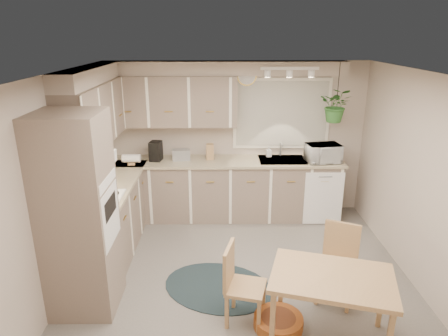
{
  "coord_description": "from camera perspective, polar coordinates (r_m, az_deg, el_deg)",
  "views": [
    {
      "loc": [
        -0.25,
        -4.02,
        2.8
      ],
      "look_at": [
        -0.21,
        0.55,
        1.24
      ],
      "focal_mm": 32.0,
      "sensor_mm": 36.0,
      "label": 1
    }
  ],
  "objects": [
    {
      "name": "soap_bottle",
      "position": [
        6.28,
        6.39,
        1.91
      ],
      "size": [
        0.1,
        0.18,
        0.08
      ],
      "primitive_type": "imported",
      "rotation": [
        0.0,
        0.0,
        0.11
      ],
      "color": "white",
      "rests_on": "counter_back"
    },
    {
      "name": "upper_cab_back",
      "position": [
        6.07,
        -7.76,
        9.46
      ],
      "size": [
        2.0,
        0.35,
        0.75
      ],
      "primitive_type": "cube",
      "color": "gray",
      "rests_on": "wall_back"
    },
    {
      "name": "base_cab_back",
      "position": [
        6.27,
        -0.06,
        -3.13
      ],
      "size": [
        3.6,
        0.6,
        0.9
      ],
      "primitive_type": "cube",
      "color": "gray",
      "rests_on": "floor"
    },
    {
      "name": "track_light_bar",
      "position": [
        5.67,
        9.37,
        13.88
      ],
      "size": [
        0.8,
        0.04,
        0.04
      ],
      "primitive_type": "cube",
      "color": "white",
      "rests_on": "ceiling"
    },
    {
      "name": "upper_cab_left",
      "position": [
        5.35,
        -17.83,
        7.48
      ],
      "size": [
        0.35,
        2.0,
        0.75
      ],
      "primitive_type": "cube",
      "color": "gray",
      "rests_on": "wall_left"
    },
    {
      "name": "window_blinds",
      "position": [
        6.28,
        8.23,
        7.66
      ],
      "size": [
        1.4,
        0.02,
        1.0
      ],
      "primitive_type": "cube",
      "color": "beige",
      "rests_on": "wall_back"
    },
    {
      "name": "wall_back",
      "position": [
        6.33,
        1.73,
        4.21
      ],
      "size": [
        4.0,
        0.04,
        2.4
      ],
      "primitive_type": "cube",
      "color": "#B8A898",
      "rests_on": "floor"
    },
    {
      "name": "sink",
      "position": [
        6.19,
        8.29,
        0.8
      ],
      "size": [
        0.7,
        0.48,
        0.1
      ],
      "primitive_type": "cube",
      "color": "#9DA0A4",
      "rests_on": "counter_back"
    },
    {
      "name": "coffee_maker",
      "position": [
        6.14,
        -9.72,
        2.4
      ],
      "size": [
        0.19,
        0.23,
        0.29
      ],
      "primitive_type": "cube",
      "rotation": [
        0.0,
        0.0,
        -0.15
      ],
      "color": "black",
      "rests_on": "counter_back"
    },
    {
      "name": "wall_clock",
      "position": [
        6.13,
        3.27,
        13.04
      ],
      "size": [
        0.3,
        0.03,
        0.3
      ],
      "primitive_type": "cylinder",
      "rotation": [
        1.57,
        0.0,
        0.0
      ],
      "color": "gold",
      "rests_on": "wall_back"
    },
    {
      "name": "toaster",
      "position": [
        6.13,
        -6.14,
        1.9
      ],
      "size": [
        0.29,
        0.19,
        0.16
      ],
      "primitive_type": "cube",
      "rotation": [
        0.0,
        0.0,
        0.12
      ],
      "color": "#9DA0A4",
      "rests_on": "counter_back"
    },
    {
      "name": "cooktop",
      "position": [
        4.91,
        -17.49,
        -4.23
      ],
      "size": [
        0.52,
        0.58,
        0.02
      ],
      "primitive_type": "cube",
      "color": "white",
      "rests_on": "counter_left"
    },
    {
      "name": "wall_right",
      "position": [
        4.87,
        27.0,
        -2.43
      ],
      "size": [
        0.04,
        4.2,
        2.4
      ],
      "primitive_type": "cube",
      "color": "#B8A898",
      "rests_on": "floor"
    },
    {
      "name": "chair_back",
      "position": [
        4.56,
        15.86,
        -13.26
      ],
      "size": [
        0.53,
        0.53,
        0.86
      ],
      "primitive_type": "cube",
      "rotation": [
        0.0,
        0.0,
        2.7
      ],
      "color": "tan",
      "rests_on": "floor"
    },
    {
      "name": "microwave",
      "position": [
        6.16,
        13.98,
        2.35
      ],
      "size": [
        0.53,
        0.35,
        0.33
      ],
      "primitive_type": "imported",
      "rotation": [
        0.0,
        0.0,
        0.17
      ],
      "color": "white",
      "rests_on": "counter_back"
    },
    {
      "name": "soffit_left",
      "position": [
        5.29,
        -18.62,
        12.5
      ],
      "size": [
        0.3,
        2.0,
        0.2
      ],
      "primitive_type": "cube",
      "color": "#B8A898",
      "rests_on": "wall_left"
    },
    {
      "name": "pet_bed",
      "position": [
        4.3,
        7.76,
        -20.97
      ],
      "size": [
        0.5,
        0.5,
        0.11
      ],
      "primitive_type": "cylinder",
      "rotation": [
        0.0,
        0.0,
        0.0
      ],
      "color": "#9E471F",
      "rests_on": "floor"
    },
    {
      "name": "braided_rug",
      "position": [
        4.81,
        -0.82,
        -16.62
      ],
      "size": [
        1.54,
        1.36,
        0.01
      ],
      "primitive_type": "ellipsoid",
      "rotation": [
        0.0,
        0.0,
        -0.37
      ],
      "color": "black",
      "rests_on": "floor"
    },
    {
      "name": "chair_left",
      "position": [
        4.13,
        3.18,
        -16.4
      ],
      "size": [
        0.47,
        0.47,
        0.83
      ],
      "primitive_type": "cube",
      "rotation": [
        0.0,
        0.0,
        -1.82
      ],
      "color": "tan",
      "rests_on": "floor"
    },
    {
      "name": "wall_oven_face",
      "position": [
        4.19,
        -15.91,
        -6.58
      ],
      "size": [
        0.02,
        0.56,
        0.58
      ],
      "primitive_type": "cube",
      "color": "white",
      "rests_on": "oven_stack"
    },
    {
      "name": "counter_back",
      "position": [
        6.1,
        -0.06,
        0.93
      ],
      "size": [
        3.64,
        0.64,
        0.04
      ],
      "primitive_type": "cube",
      "color": "tan",
      "rests_on": "base_cab_back"
    },
    {
      "name": "dining_table",
      "position": [
        4.08,
        14.84,
        -18.75
      ],
      "size": [
        1.26,
        1.01,
        0.69
      ],
      "primitive_type": "cube",
      "rotation": [
        0.0,
        0.0,
        -0.28
      ],
      "color": "tan",
      "rests_on": "floor"
    },
    {
      "name": "oven_stack",
      "position": [
        4.28,
        -20.07,
        -6.44
      ],
      "size": [
        0.65,
        0.65,
        2.1
      ],
      "primitive_type": "cube",
      "color": "gray",
      "rests_on": "floor"
    },
    {
      "name": "base_cab_left",
      "position": [
        5.62,
        -15.57,
        -6.6
      ],
      "size": [
        0.6,
        1.85,
        0.9
      ],
      "primitive_type": "cube",
      "color": "gray",
      "rests_on": "floor"
    },
    {
      "name": "ceiling",
      "position": [
        4.05,
        3.06,
        13.19
      ],
      "size": [
        4.2,
        4.2,
        0.0
      ],
      "primitive_type": "plane",
      "color": "white",
      "rests_on": "wall_back"
    },
    {
      "name": "floor",
      "position": [
        4.9,
        2.56,
        -15.97
      ],
      "size": [
        4.2,
        4.2,
        0.0
      ],
      "primitive_type": "plane",
      "color": "slate",
      "rests_on": "ground"
    },
    {
      "name": "counter_left",
      "position": [
        5.44,
        -15.9,
        -2.11
      ],
      "size": [
        0.64,
        1.89,
        0.04
      ],
      "primitive_type": "cube",
      "color": "tan",
      "rests_on": "base_cab_left"
    },
    {
      "name": "knife_block",
      "position": [
        6.12,
        -2.02,
        2.36
      ],
      "size": [
        0.12,
        0.12,
        0.24
      ],
      "primitive_type": "cube",
      "rotation": [
        0.0,
        0.0,
        0.07
      ],
      "color": "tan",
      "rests_on": "counter_back"
    },
    {
      "name": "wall_front",
      "position": [
        2.51,
        5.64,
        -20.79
      ],
      "size": [
        4.0,
        0.04,
        2.4
      ],
      "primitive_type": "cube",
      "color": "#B8A898",
      "rests_on": "floor"
    },
    {
      "name": "soffit_back",
      "position": [
        5.99,
        -0.08,
        14.08
      ],
      "size": [
        3.6,
        0.3,
        0.2
      ],
      "primitive_type": "cube",
      "color": "#B8A898",
      "rests_on": "wall_back"
    },
    {
      "name": "range_hood",
      "position": [
        4.76,
        -18.25,
        0.82
      ],
      "size": [
        0.4,
        0.6,
        0.14
      ],
      "primitive_type": "cube",
      "color": "white",
      "rests_on": "upper_cab_left"
    },
    {
      "name": "wall_left",
      "position": [
        4.67,
        -22.58,
        -2.69
      ],
      "size": [
        0.04,
        4.2,
        2.4
      ],
      "primitive_type": "cube",
      "color": "#B8A898",
      "rests_on": "floor"
    },
    {
      "name": "dishwasher_front",
      "position": [
        6.19,
        14.02,
        -4.27
      ],
      "size": [
        0.58,
        0.02,
        0.83
      ],
      "primitive_type": "cube",
      "color": "white",
      "rests_on": "base_cab_back"
    },
    {
      "name": "hanging_plant",
      "position": [
        6.05,
        15.72,
        8.12
      ],
      "size": [
        0.6,
        0.63,
        0.39
      ],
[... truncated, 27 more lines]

